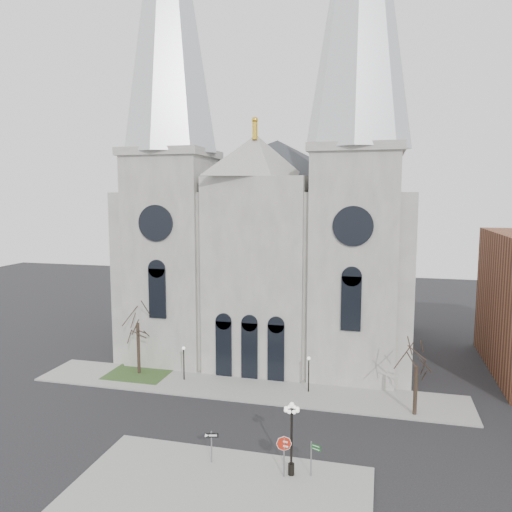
% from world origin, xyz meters
% --- Properties ---
extents(ground, '(160.00, 160.00, 0.00)m').
position_xyz_m(ground, '(0.00, 0.00, 0.00)').
color(ground, black).
rests_on(ground, ground).
extents(sidewalk_near, '(18.00, 10.00, 0.14)m').
position_xyz_m(sidewalk_near, '(3.00, -5.00, 0.07)').
color(sidewalk_near, gray).
rests_on(sidewalk_near, ground).
extents(sidewalk_far, '(40.00, 6.00, 0.14)m').
position_xyz_m(sidewalk_far, '(0.00, 11.00, 0.07)').
color(sidewalk_far, gray).
rests_on(sidewalk_far, ground).
extents(grass_patch, '(6.00, 5.00, 0.18)m').
position_xyz_m(grass_patch, '(-11.00, 12.00, 0.09)').
color(grass_patch, '#29421C').
rests_on(grass_patch, ground).
extents(cathedral, '(33.00, 26.66, 54.00)m').
position_xyz_m(cathedral, '(0.00, 22.86, 18.48)').
color(cathedral, gray).
rests_on(cathedral, ground).
extents(tree_left, '(3.20, 3.20, 7.50)m').
position_xyz_m(tree_left, '(-11.00, 12.00, 5.58)').
color(tree_left, black).
rests_on(tree_left, ground).
extents(tree_right, '(3.20, 3.20, 6.00)m').
position_xyz_m(tree_right, '(15.00, 9.00, 4.47)').
color(tree_right, black).
rests_on(tree_right, ground).
extents(ped_lamp_left, '(0.32, 0.32, 3.26)m').
position_xyz_m(ped_lamp_left, '(-6.00, 11.50, 2.33)').
color(ped_lamp_left, black).
rests_on(ped_lamp_left, sidewalk_far).
extents(ped_lamp_right, '(0.32, 0.32, 3.26)m').
position_xyz_m(ped_lamp_right, '(6.00, 11.50, 2.33)').
color(ped_lamp_right, black).
rests_on(ped_lamp_right, sidewalk_far).
extents(stop_sign, '(0.97, 0.18, 2.70)m').
position_xyz_m(stop_sign, '(6.49, -2.46, 2.05)').
color(stop_sign, slate).
rests_on(stop_sign, sidewalk_near).
extents(globe_lamp, '(1.24, 1.24, 4.80)m').
position_xyz_m(globe_lamp, '(6.89, -2.12, 3.15)').
color(globe_lamp, black).
rests_on(globe_lamp, sidewalk_near).
extents(one_way_sign, '(0.92, 0.27, 2.15)m').
position_xyz_m(one_way_sign, '(1.51, -1.95, 1.60)').
color(one_way_sign, slate).
rests_on(one_way_sign, sidewalk_near).
extents(street_name_sign, '(0.68, 0.33, 2.27)m').
position_xyz_m(street_name_sign, '(8.20, -1.97, 1.48)').
color(street_name_sign, slate).
rests_on(street_name_sign, sidewalk_near).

